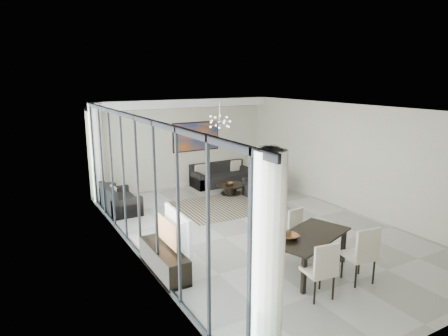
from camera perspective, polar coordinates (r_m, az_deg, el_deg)
room_shell at (r=9.58m, az=7.54°, el=-0.16°), size 6.00×9.00×2.90m
window_wall at (r=8.06m, az=-11.64°, el=-2.70°), size 0.37×8.95×2.90m
soffit at (r=12.84m, az=-5.79°, el=9.18°), size 5.98×0.40×0.26m
painting at (r=13.32m, az=-4.02°, el=4.50°), size 1.68×0.04×0.98m
chandelier at (r=11.40m, az=-0.64°, el=6.65°), size 0.66×0.66×0.71m
rug at (r=11.46m, az=0.56°, el=-5.33°), size 2.86×2.24×0.01m
coffee_table at (r=12.50m, az=0.93°, el=-2.95°), size 0.90×0.90×0.31m
bowl_coffee at (r=12.36m, az=0.83°, el=-2.28°), size 0.30×0.30×0.08m
sofa_main at (r=13.57m, az=-0.48°, el=-1.35°), size 2.02×0.83×0.74m
loveseat at (r=11.30m, az=-14.75°, el=-4.77°), size 0.81×1.45×0.72m
armchair at (r=12.22m, az=5.40°, el=-3.00°), size 0.94×0.98×0.74m
side_table at (r=11.88m, az=-16.19°, el=-3.12°), size 0.45×0.45×0.61m
tv_console at (r=7.77m, az=-8.52°, el=-12.87°), size 0.43×1.54×0.48m
television at (r=7.57m, az=-7.47°, el=-8.73°), size 0.18×1.20×0.69m
dining_table at (r=7.72m, az=12.09°, el=-9.94°), size 1.94×1.41×0.73m
dining_chair_sw at (r=6.87m, az=13.84°, el=-13.58°), size 0.52×0.52×1.01m
dining_chair_se at (r=7.54m, az=19.26°, el=-11.17°), size 0.56×0.56×1.07m
dining_chair_nw at (r=7.97m, az=5.64°, el=-9.19°), size 0.58×0.58×1.06m
dining_chair_ne at (r=8.59m, az=10.60°, el=-8.39°), size 0.46×0.46×0.89m
bowl_dining at (r=7.44m, az=9.44°, el=-9.68°), size 0.34×0.34×0.08m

